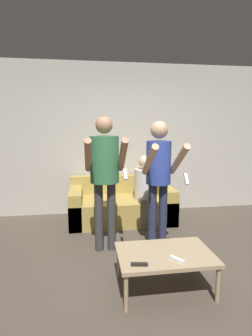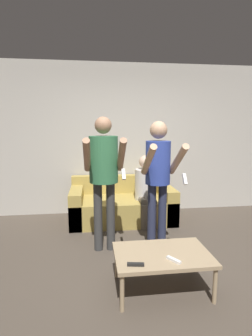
{
  "view_description": "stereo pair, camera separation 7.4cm",
  "coord_description": "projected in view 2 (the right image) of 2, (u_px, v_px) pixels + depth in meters",
  "views": [
    {
      "loc": [
        -0.66,
        -2.57,
        1.59
      ],
      "look_at": [
        -0.11,
        1.16,
        0.99
      ],
      "focal_mm": 28.0,
      "sensor_mm": 36.0,
      "label": 1
    },
    {
      "loc": [
        -0.59,
        -2.58,
        1.59
      ],
      "look_at": [
        -0.11,
        1.16,
        0.99
      ],
      "focal_mm": 28.0,
      "sensor_mm": 36.0,
      "label": 2
    }
  ],
  "objects": [
    {
      "name": "ground_plane",
      "position": [
        150.0,
        274.0,
        2.85
      ],
      "size": [
        14.0,
        14.0,
        0.0
      ],
      "primitive_type": "plane",
      "color": "#4C4238"
    },
    {
      "name": "wall_back",
      "position": [
        125.0,
        140.0,
        4.8
      ],
      "size": [
        6.4,
        0.06,
        2.7
      ],
      "color": "#B7B2A8",
      "rests_on": "ground_plane"
    },
    {
      "name": "couch",
      "position": [
        122.0,
        205.0,
        4.48
      ],
      "size": [
        1.72,
        0.91,
        0.72
      ],
      "color": "#AD9347",
      "rests_on": "ground_plane"
    },
    {
      "name": "person_standing_left",
      "position": [
        104.0,
        168.0,
        3.24
      ],
      "size": [
        0.48,
        0.66,
        1.71
      ],
      "color": "#383838",
      "rests_on": "ground_plane"
    },
    {
      "name": "person_standing_right",
      "position": [
        158.0,
        171.0,
        3.33
      ],
      "size": [
        0.44,
        0.71,
        1.65
      ],
      "color": "#282D47",
      "rests_on": "ground_plane"
    },
    {
      "name": "person_seated",
      "position": [
        146.0,
        187.0,
        4.27
      ],
      "size": [
        0.34,
        0.55,
        1.12
      ],
      "color": "#6B6051",
      "rests_on": "ground_plane"
    },
    {
      "name": "coffee_table",
      "position": [
        162.0,
        256.0,
        2.53
      ],
      "size": [
        0.92,
        0.61,
        0.38
      ],
      "color": "tan",
      "rests_on": "ground_plane"
    },
    {
      "name": "remote_near",
      "position": [
        136.0,
        264.0,
        2.29
      ],
      "size": [
        0.15,
        0.06,
        0.02
      ],
      "color": "black",
      "rests_on": "coffee_table"
    },
    {
      "name": "remote_far",
      "position": [
        174.0,
        260.0,
        2.37
      ],
      "size": [
        0.11,
        0.14,
        0.02
      ],
      "color": "white",
      "rests_on": "coffee_table"
    }
  ]
}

